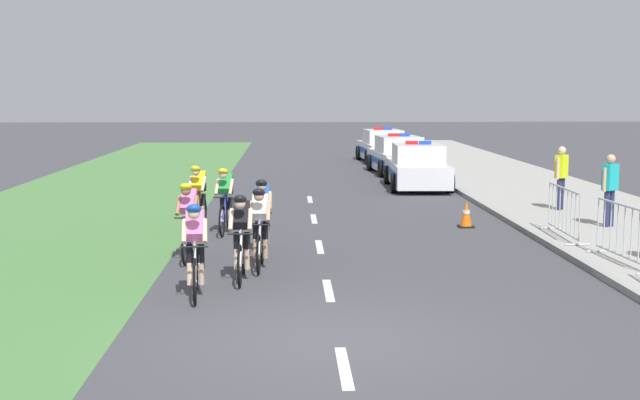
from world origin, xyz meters
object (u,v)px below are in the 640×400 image
Objects in this scene: cyclist_fifth at (262,215)px; crowd_barrier_rear at (563,213)px; police_car_nearest at (418,168)px; cyclist_lead at (195,248)px; police_car_second at (398,156)px; cyclist_second at (241,236)px; cyclist_sixth at (225,199)px; cyclist_fourth at (188,220)px; spectator_closest at (561,173)px; cyclist_third at (260,227)px; cyclist_seventh at (198,196)px; police_car_third at (382,147)px; spectator_back at (610,185)px; crowd_barrier_middle at (624,234)px; traffic_cone_near at (466,214)px.

cyclist_fifth is 6.52m from crowd_barrier_rear.
cyclist_fifth is at bearing -112.67° from police_car_nearest.
police_car_second is (5.80, 20.47, -0.11)m from cyclist_lead.
cyclist_second is 5.06m from cyclist_sixth.
spectator_closest reaches higher than cyclist_fourth.
cyclist_fifth is (-0.01, 1.52, 0.00)m from cyclist_third.
cyclist_second is 5.84m from cyclist_seventh.
spectator_closest reaches higher than cyclist_sixth.
spectator_closest is at bearing -80.55° from police_car_third.
spectator_back is at bearing 31.19° from cyclist_second.
police_car_third is at bearing 94.20° from crowd_barrier_middle.
crowd_barrier_middle and crowd_barrier_rear have the same top height.
police_car_nearest is at bearing 67.33° from cyclist_fifth.
cyclist_third is at bearing 66.24° from cyclist_lead.
cyclist_seventh reaches higher than crowd_barrier_middle.
crowd_barrier_rear is 1.39× the size of spectator_back.
crowd_barrier_middle is (7.54, -4.28, -0.14)m from cyclist_sixth.
police_car_nearest reaches higher than cyclist_sixth.
police_car_second reaches higher than crowd_barrier_middle.
cyclist_sixth is (0.48, 3.14, 0.00)m from cyclist_fourth.
cyclist_lead is 1.03× the size of spectator_back.
cyclist_fifth is 17.47m from police_car_second.
police_car_second is at bearing 64.68° from cyclist_seventh.
cyclist_third is at bearing -157.90° from crowd_barrier_rear.
police_car_second and police_car_third have the same top height.
cyclist_seventh is (-1.60, 4.70, 0.00)m from cyclist_third.
police_car_third is (6.24, 23.14, -0.11)m from cyclist_fourth.
cyclist_seventh is at bearing -166.92° from spectator_closest.
spectator_closest is at bearing -65.48° from police_car_nearest.
police_car_third is (4.85, 22.50, -0.11)m from cyclist_fifth.
cyclist_second is at bearing 60.38° from cyclist_lead.
cyclist_lead is 0.38× the size of police_car_third.
traffic_cone_near is 3.34m from spectator_back.
crowd_barrier_middle is 1.39× the size of spectator_closest.
spectator_back is (8.84, -0.05, 0.30)m from cyclist_sixth.
police_car_second is 1.94× the size of crowd_barrier_middle.
cyclist_fourth reaches higher than crowd_barrier_rear.
police_car_second is (6.44, 13.61, -0.11)m from cyclist_seventh.
cyclist_sixth is 0.38× the size of police_car_second.
cyclist_fourth is (-1.40, 0.88, 0.00)m from cyclist_third.
spectator_back is (3.16, -0.76, 0.77)m from traffic_cone_near.
crowd_barrier_rear is 2.72m from traffic_cone_near.
spectator_closest is at bearing 46.21° from cyclist_lead.
police_car_third is 19.29m from traffic_cone_near.
crowd_barrier_rear is at bearing -85.79° from police_car_third.
cyclist_fourth and cyclist_sixth have the same top height.
spectator_back is at bearing 72.99° from crowd_barrier_middle.
crowd_barrier_rear is 1.39× the size of spectator_closest.
cyclist_second is 0.74× the size of crowd_barrier_middle.
cyclist_lead is 8.97m from traffic_cone_near.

